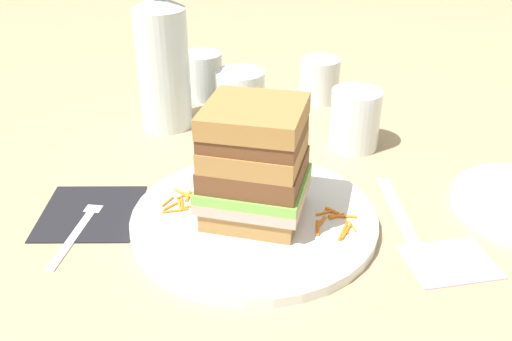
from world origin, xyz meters
name	(u,v)px	position (x,y,z in m)	size (l,w,h in m)	color
ground_plane	(250,223)	(0.00, 0.00, 0.00)	(3.00, 3.00, 0.00)	tan
main_plate	(254,217)	(0.01, 0.00, 0.01)	(0.29, 0.29, 0.01)	white
sandwich	(254,162)	(0.01, 0.00, 0.08)	(0.13, 0.12, 0.14)	#A87A42
carrot_shred_0	(184,193)	(-0.08, 0.04, 0.01)	(0.00, 0.00, 0.03)	orange
carrot_shred_1	(168,202)	(-0.10, 0.02, 0.01)	(0.00, 0.00, 0.02)	orange
carrot_shred_2	(180,206)	(-0.08, 0.01, 0.01)	(0.00, 0.00, 0.02)	orange
carrot_shred_3	(184,195)	(-0.08, 0.03, 0.01)	(0.00, 0.00, 0.02)	orange
carrot_shred_4	(176,209)	(-0.09, 0.00, 0.01)	(0.00, 0.00, 0.03)	orange
carrot_shred_5	(188,196)	(-0.08, 0.03, 0.01)	(0.00, 0.00, 0.02)	orange
carrot_shred_6	(190,195)	(-0.08, 0.04, 0.01)	(0.00, 0.00, 0.02)	orange
carrot_shred_7	(182,203)	(-0.08, 0.02, 0.01)	(0.00, 0.00, 0.02)	orange
carrot_shred_8	(189,206)	(-0.07, 0.01, 0.01)	(0.00, 0.00, 0.03)	orange
carrot_shred_9	(170,206)	(-0.10, 0.01, 0.01)	(0.00, 0.00, 0.02)	orange
carrot_shred_10	(347,227)	(0.11, -0.02, 0.01)	(0.00, 0.00, 0.03)	orange
carrot_shred_11	(352,226)	(0.12, -0.02, 0.01)	(0.00, 0.00, 0.02)	orange
carrot_shred_12	(346,231)	(0.11, -0.03, 0.01)	(0.00, 0.00, 0.03)	orange
carrot_shred_13	(342,218)	(0.11, 0.00, 0.01)	(0.00, 0.00, 0.03)	orange
carrot_shred_14	(318,228)	(0.08, -0.03, 0.01)	(0.00, 0.00, 0.03)	orange
carrot_shred_15	(325,213)	(0.09, 0.01, 0.01)	(0.00, 0.00, 0.02)	orange
carrot_shred_16	(343,233)	(0.11, -0.03, 0.01)	(0.00, 0.00, 0.03)	orange
carrot_shred_17	(332,211)	(0.10, 0.01, 0.01)	(0.00, 0.00, 0.02)	orange
carrot_shred_18	(337,218)	(0.10, 0.00, 0.01)	(0.00, 0.00, 0.02)	orange
carrot_shred_19	(321,222)	(0.08, -0.01, 0.01)	(0.00, 0.00, 0.02)	orange
napkin_dark	(91,212)	(-0.19, 0.01, 0.00)	(0.12, 0.12, 0.00)	black
fork	(83,221)	(-0.20, -0.01, 0.00)	(0.03, 0.17, 0.00)	silver
knife	(405,224)	(0.18, 0.01, 0.00)	(0.04, 0.20, 0.00)	silver
juice_glass	(354,123)	(0.14, 0.21, 0.04)	(0.07, 0.07, 0.09)	white
water_bottle	(163,61)	(-0.15, 0.27, 0.11)	(0.08, 0.08, 0.24)	silver
empty_tumbler_0	(240,96)	(-0.04, 0.29, 0.04)	(0.08, 0.08, 0.08)	silver
empty_tumbler_1	(319,80)	(0.09, 0.39, 0.04)	(0.07, 0.07, 0.07)	silver
empty_tumbler_2	(203,76)	(-0.11, 0.39, 0.04)	(0.07, 0.07, 0.08)	silver
napkin_pink	(450,261)	(0.22, -0.06, 0.00)	(0.09, 0.07, 0.00)	pink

